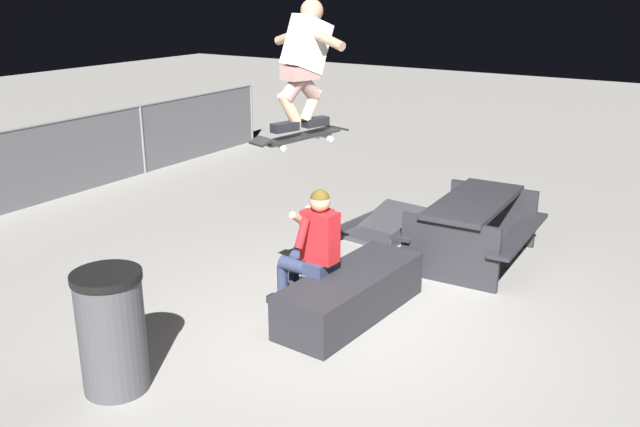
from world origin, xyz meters
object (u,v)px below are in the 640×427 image
Objects in this scene: skateboard at (301,137)px; kicker_ramp at (387,228)px; skater_airborne at (305,59)px; picnic_table_back at (473,220)px; ledge_box_main at (351,294)px; trash_bin at (112,331)px; person_sitting_on_ledge at (311,245)px.

skateboard reaches higher than kicker_ramp.
picnic_table_back is (2.20, -0.86, -1.97)m from skater_airborne.
ledge_box_main is 1.75× the size of trash_bin.
person_sitting_on_ledge is 1.27× the size of trash_bin.
kicker_ramp is 1.38m from picnic_table_back.
ledge_box_main is at bearing -63.16° from skater_airborne.
skater_airborne reaches higher than trash_bin.
picnic_table_back reaches higher than ledge_box_main.
skateboard is (-0.12, 0.03, 1.08)m from person_sitting_on_ledge.
trash_bin is (-4.13, 1.41, 0.01)m from picnic_table_back.
person_sitting_on_ledge is at bearing -15.82° from skateboard.
skater_airborne is at bearing 164.20° from person_sitting_on_ledge.
skateboard is at bearing -15.83° from trash_bin.
picnic_table_back is 1.74× the size of trash_bin.
skateboard is 0.93× the size of skater_airborne.
trash_bin is (-4.44, 0.14, 0.45)m from kicker_ramp.
picnic_table_back is (-0.31, -1.27, 0.44)m from kicker_ramp.
skateboard is 2.33m from trash_bin.
skater_airborne reaches higher than ledge_box_main.
skater_airborne reaches higher than skateboard.
picnic_table_back is (2.00, -0.47, 0.28)m from ledge_box_main.
skateboard reaches higher than person_sitting_on_ledge.
trash_bin reaches higher than picnic_table_back.
picnic_table_back reaches higher than kicker_ramp.
skater_airborne is 0.90× the size of kicker_ramp.
skateboard is (-0.25, 0.41, 1.56)m from ledge_box_main.
skater_airborne reaches higher than picnic_table_back.
person_sitting_on_ledge is 2.08m from trash_bin.
skater_airborne is at bearing 158.61° from picnic_table_back.
kicker_ramp is at bearing 9.87° from person_sitting_on_ledge.
picnic_table_back is at bearing -13.24° from ledge_box_main.
skater_airborne is at bearing -15.83° from trash_bin.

